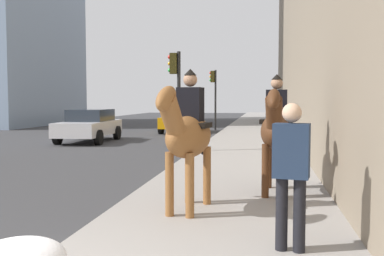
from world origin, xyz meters
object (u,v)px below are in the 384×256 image
Objects in this scene: mounted_horse_near at (188,134)px; car_far_lane at (90,125)px; pedestrian_greeting at (291,167)px; traffic_light_near_curb at (176,85)px; mounted_horse_far at (276,129)px; car_mid_lane at (181,119)px; traffic_light_far_curb at (214,90)px.

car_far_lane is at bearing -142.28° from mounted_horse_near.
traffic_light_near_curb reaches higher than pedestrian_greeting.
mounted_horse_far is 0.51× the size of car_far_lane.
mounted_horse_near reaches higher than car_far_lane.
traffic_light_near_curb reaches higher than car_mid_lane.
traffic_light_near_curb is 0.94× the size of traffic_light_far_curb.
pedestrian_greeting is 0.46× the size of traffic_light_far_curb.
traffic_light_near_curb is at bearing -149.58° from mounted_horse_far.
car_mid_lane is at bearing 9.78° from traffic_light_near_curb.
traffic_light_near_curb is (7.94, 1.79, 1.02)m from mounted_horse_near.
traffic_light_far_curb is at bearing -165.89° from mounted_horse_far.
mounted_horse_far is 19.08m from traffic_light_far_curb.
traffic_light_near_curb is 12.33m from traffic_light_far_curb.
mounted_horse_near is at bearing -167.31° from traffic_light_near_curb.
pedestrian_greeting is at bearing 5.89° from mounted_horse_far.
mounted_horse_near reaches higher than mounted_horse_far.
traffic_light_far_curb is (21.88, 3.39, 1.39)m from pedestrian_greeting.
traffic_light_near_curb reaches higher than mounted_horse_near.
traffic_light_far_curb reaches higher than traffic_light_near_curb.
mounted_horse_far is at bearing 146.34° from mounted_horse_near.
traffic_light_far_curb reaches higher than mounted_horse_far.
mounted_horse_near is 2.20m from pedestrian_greeting.
car_far_lane is (10.27, 7.88, -0.57)m from mounted_horse_far.
traffic_light_far_curb is (12.33, 0.12, 0.13)m from traffic_light_near_curb.
traffic_light_far_curb is at bearing 18.98° from pedestrian_greeting.
car_mid_lane is (16.30, 4.87, -0.56)m from mounted_horse_far.
traffic_light_near_curb is (-9.87, -1.70, 1.59)m from car_mid_lane.
mounted_horse_far is 0.56× the size of car_mid_lane.
traffic_light_near_curb reaches higher than car_far_lane.
car_mid_lane is (19.42, 4.97, -0.33)m from pedestrian_greeting.
pedestrian_greeting is 15.59m from car_far_lane.
car_far_lane is 9.80m from traffic_light_far_curb.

